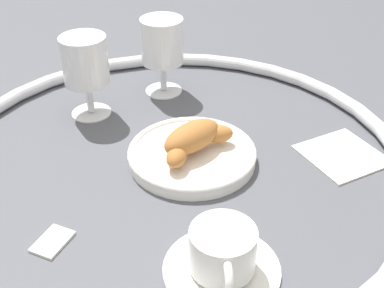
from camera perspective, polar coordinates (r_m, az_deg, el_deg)
name	(u,v)px	position (r m, az deg, el deg)	size (l,w,h in m)	color
ground_plane	(173,161)	(0.76, -2.22, -1.98)	(2.20, 2.20, 0.00)	#4C4F56
table_chrome_rim	(172,155)	(0.75, -2.24, -1.24)	(0.70, 0.70, 0.02)	silver
pastry_plate	(192,154)	(0.75, 0.00, -1.17)	(0.19, 0.19, 0.02)	white
croissant_large	(194,139)	(0.73, 0.17, 0.59)	(0.14, 0.06, 0.04)	#AD6B33
coffee_cup_near	(222,255)	(0.58, 3.46, -12.43)	(0.14, 0.14, 0.06)	white
juice_glass_left	(84,65)	(0.85, -12.09, 8.75)	(0.08, 0.08, 0.14)	white
juice_glass_right	(162,44)	(0.91, -3.39, 11.18)	(0.08, 0.08, 0.14)	white
sugar_packet	(52,240)	(0.65, -15.51, -10.45)	(0.05, 0.03, 0.01)	white
folded_napkin	(342,154)	(0.80, 16.62, -1.11)	(0.11, 0.11, 0.01)	silver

